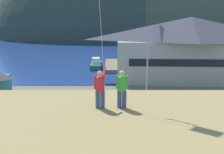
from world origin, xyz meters
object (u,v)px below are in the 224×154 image
at_px(moored_boat_wharfside, 97,65).
at_px(person_kite_flyer, 100,88).
at_px(parked_car_front_row_silver, 119,103).
at_px(parked_car_front_row_red, 159,127).
at_px(parked_car_mid_row_near, 38,101).
at_px(parked_car_corner_spot, 99,131).
at_px(moored_boat_outer_mooring, 129,62).
at_px(harbor_lodge, 190,48).
at_px(parked_car_back_row_left, 198,103).
at_px(wharf_dock, 113,66).
at_px(parking_light_pole, 148,67).
at_px(person_companion, 122,88).

relative_size(moored_boat_wharfside, person_kite_flyer, 3.53).
xyz_separation_m(parked_car_front_row_silver, parked_car_front_row_red, (3.32, -6.58, 0.00)).
bearing_deg(parked_car_mid_row_near, parked_car_corner_spot, -48.07).
relative_size(moored_boat_outer_mooring, parked_car_front_row_red, 1.41).
xyz_separation_m(harbor_lodge, person_kite_flyer, (-12.92, -31.34, 1.87)).
height_order(parked_car_corner_spot, parked_car_front_row_silver, same).
height_order(parked_car_corner_spot, parked_car_back_row_left, same).
height_order(wharf_dock, parked_car_back_row_left, parked_car_back_row_left).
xyz_separation_m(parked_car_mid_row_near, parked_car_front_row_red, (12.33, -6.99, 0.00)).
bearing_deg(parked_car_front_row_silver, wharf_dock, 91.24).
xyz_separation_m(parked_car_front_row_silver, parking_light_pole, (3.50, 3.63, 3.30)).
bearing_deg(person_kite_flyer, parked_car_front_row_red, 65.48).
height_order(parked_car_mid_row_near, person_kite_flyer, person_kite_flyer).
distance_m(harbor_lodge, parked_car_mid_row_near, 25.47).
bearing_deg(moored_boat_outer_mooring, person_kite_flyer, -95.05).
xyz_separation_m(parked_car_corner_spot, person_companion, (1.57, -9.07, 6.19)).
xyz_separation_m(parked_car_back_row_left, person_kite_flyer, (-9.92, -16.38, 6.21)).
bearing_deg(moored_boat_wharfside, parked_car_corner_spot, -86.39).
distance_m(moored_boat_outer_mooring, parked_car_front_row_silver, 28.83).
height_order(parked_car_front_row_red, parking_light_pole, parking_light_pole).
bearing_deg(parked_car_corner_spot, moored_boat_outer_mooring, 82.77).
bearing_deg(parked_car_front_row_red, parked_car_front_row_silver, 116.75).
bearing_deg(wharf_dock, person_kite_flyer, -90.95).
bearing_deg(parked_car_mid_row_near, moored_boat_outer_mooring, 67.46).
relative_size(parked_car_front_row_red, person_kite_flyer, 2.33).
xyz_separation_m(harbor_lodge, parked_car_corner_spot, (-13.51, -22.22, -4.33)).
bearing_deg(moored_boat_outer_mooring, person_companion, -93.82).
height_order(harbor_lodge, wharf_dock, harbor_lodge).
bearing_deg(parked_car_front_row_silver, person_companion, -91.01).
bearing_deg(person_kite_flyer, wharf_dock, 89.05).
relative_size(parked_car_corner_spot, parked_car_front_row_red, 0.97).
bearing_deg(wharf_dock, moored_boat_wharfside, -164.84).
distance_m(parked_car_front_row_silver, parked_car_front_row_red, 7.37).
bearing_deg(moored_boat_outer_mooring, parked_car_back_row_left, -78.48).
bearing_deg(person_companion, parked_car_corner_spot, 99.84).
bearing_deg(parked_car_back_row_left, parking_light_pole, 142.74).
distance_m(harbor_lodge, parking_light_pole, 13.77).
distance_m(wharf_dock, person_companion, 43.42).
distance_m(harbor_lodge, person_kite_flyer, 33.95).
xyz_separation_m(harbor_lodge, wharf_dock, (-12.21, 11.57, -5.05)).
distance_m(parked_car_corner_spot, parked_car_front_row_red, 5.27).
relative_size(parked_car_front_row_silver, parked_car_front_row_red, 1.00).
bearing_deg(parked_car_front_row_silver, parked_car_corner_spot, -103.90).
relative_size(moored_boat_outer_mooring, parking_light_pole, 0.82).
xyz_separation_m(moored_boat_wharfside, parked_car_front_row_red, (7.26, -31.92, 0.34)).
bearing_deg(harbor_lodge, parked_car_front_row_silver, -128.41).
bearing_deg(wharf_dock, parked_car_front_row_red, -83.25).
height_order(moored_boat_wharfside, parked_car_front_row_silver, moored_boat_wharfside).
bearing_deg(harbor_lodge, parked_car_back_row_left, -101.36).
xyz_separation_m(harbor_lodge, parked_car_back_row_left, (-3.01, -14.96, -4.33)).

